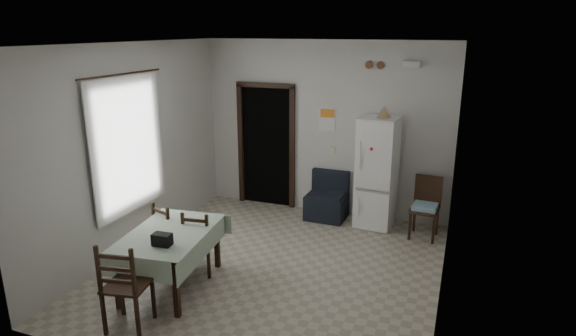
{
  "coord_description": "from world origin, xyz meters",
  "views": [
    {
      "loc": [
        2.18,
        -5.35,
        3.08
      ],
      "look_at": [
        0.0,
        0.5,
        1.25
      ],
      "focal_mm": 30.0,
      "sensor_mm": 36.0,
      "label": 1
    }
  ],
  "objects_px": {
    "fridge": "(377,173)",
    "dining_table": "(171,259)",
    "corner_chair": "(425,208)",
    "dining_chair_far_right": "(201,241)",
    "dining_chair_near_head": "(127,284)",
    "dining_chair_far_left": "(172,232)",
    "navy_seat": "(327,196)"
  },
  "relations": [
    {
      "from": "dining_chair_near_head",
      "to": "dining_chair_far_right",
      "type": "bearing_deg",
      "value": -104.78
    },
    {
      "from": "dining_chair_far_right",
      "to": "dining_chair_near_head",
      "type": "xyz_separation_m",
      "value": [
        -0.1,
        -1.33,
        0.07
      ]
    },
    {
      "from": "fridge",
      "to": "dining_table",
      "type": "height_order",
      "value": "fridge"
    },
    {
      "from": "corner_chair",
      "to": "dining_chair_far_right",
      "type": "bearing_deg",
      "value": -136.44
    },
    {
      "from": "dining_table",
      "to": "dining_chair_far_left",
      "type": "bearing_deg",
      "value": 114.68
    },
    {
      "from": "navy_seat",
      "to": "dining_chair_near_head",
      "type": "xyz_separation_m",
      "value": [
        -1.11,
        -3.68,
        0.12
      ]
    },
    {
      "from": "dining_chair_near_head",
      "to": "dining_chair_far_left",
      "type": "bearing_deg",
      "value": -85.2
    },
    {
      "from": "navy_seat",
      "to": "dining_chair_near_head",
      "type": "relative_size",
      "value": 0.76
    },
    {
      "from": "fridge",
      "to": "dining_chair_far_right",
      "type": "xyz_separation_m",
      "value": [
        -1.83,
        -2.34,
        -0.45
      ]
    },
    {
      "from": "dining_chair_far_left",
      "to": "fridge",
      "type": "bearing_deg",
      "value": -115.1
    },
    {
      "from": "fridge",
      "to": "corner_chair",
      "type": "relative_size",
      "value": 1.89
    },
    {
      "from": "dining_table",
      "to": "dining_chair_far_right",
      "type": "relative_size",
      "value": 1.6
    },
    {
      "from": "dining_chair_far_left",
      "to": "navy_seat",
      "type": "bearing_deg",
      "value": -103.07
    },
    {
      "from": "corner_chair",
      "to": "dining_chair_near_head",
      "type": "xyz_separation_m",
      "value": [
        -2.71,
        -3.45,
        0.04
      ]
    },
    {
      "from": "navy_seat",
      "to": "dining_chair_far_right",
      "type": "height_order",
      "value": "dining_chair_far_right"
    },
    {
      "from": "dining_chair_far_right",
      "to": "fridge",
      "type": "bearing_deg",
      "value": -135.96
    },
    {
      "from": "corner_chair",
      "to": "dining_chair_far_left",
      "type": "bearing_deg",
      "value": -142.25
    },
    {
      "from": "navy_seat",
      "to": "dining_chair_near_head",
      "type": "height_order",
      "value": "dining_chair_near_head"
    },
    {
      "from": "dining_chair_far_left",
      "to": "dining_chair_far_right",
      "type": "bearing_deg",
      "value": -169.44
    },
    {
      "from": "navy_seat",
      "to": "dining_chair_far_left",
      "type": "relative_size",
      "value": 0.88
    },
    {
      "from": "fridge",
      "to": "dining_chair_far_left",
      "type": "distance_m",
      "value": 3.26
    },
    {
      "from": "dining_table",
      "to": "navy_seat",
      "type": "bearing_deg",
      "value": 60.46
    },
    {
      "from": "fridge",
      "to": "dining_table",
      "type": "bearing_deg",
      "value": -119.77
    },
    {
      "from": "navy_seat",
      "to": "dining_table",
      "type": "bearing_deg",
      "value": -111.1
    },
    {
      "from": "corner_chair",
      "to": "dining_table",
      "type": "bearing_deg",
      "value": -132.48
    },
    {
      "from": "corner_chair",
      "to": "dining_chair_far_right",
      "type": "distance_m",
      "value": 3.36
    },
    {
      "from": "fridge",
      "to": "navy_seat",
      "type": "height_order",
      "value": "fridge"
    },
    {
      "from": "corner_chair",
      "to": "dining_table",
      "type": "height_order",
      "value": "corner_chair"
    },
    {
      "from": "dining_table",
      "to": "dining_chair_near_head",
      "type": "xyz_separation_m",
      "value": [
        0.06,
        -0.88,
        0.15
      ]
    },
    {
      "from": "dining_chair_far_right",
      "to": "dining_chair_near_head",
      "type": "distance_m",
      "value": 1.34
    },
    {
      "from": "dining_chair_far_left",
      "to": "dining_chair_far_right",
      "type": "height_order",
      "value": "dining_chair_far_left"
    },
    {
      "from": "corner_chair",
      "to": "dining_chair_far_right",
      "type": "height_order",
      "value": "corner_chair"
    }
  ]
}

